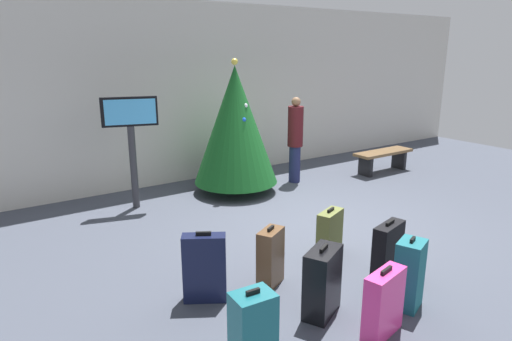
% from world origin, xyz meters
% --- Properties ---
extents(ground_plane, '(16.00, 16.00, 0.00)m').
position_xyz_m(ground_plane, '(0.00, 0.00, 0.00)').
color(ground_plane, '#424754').
extents(back_wall, '(16.00, 0.20, 3.57)m').
position_xyz_m(back_wall, '(0.00, 3.53, 1.79)').
color(back_wall, beige).
rests_on(back_wall, ground_plane).
extents(holiday_tree, '(1.58, 1.58, 2.50)m').
position_xyz_m(holiday_tree, '(-0.22, 2.19, 1.29)').
color(holiday_tree, '#4C3319').
rests_on(holiday_tree, ground_plane).
extents(flight_info_kiosk, '(0.90, 0.32, 1.90)m').
position_xyz_m(flight_info_kiosk, '(-2.12, 2.40, 1.33)').
color(flight_info_kiosk, '#333338').
rests_on(flight_info_kiosk, ground_plane).
extents(waiting_bench, '(1.47, 0.44, 0.48)m').
position_xyz_m(waiting_bench, '(3.23, 1.58, 0.36)').
color(waiting_bench, brown).
rests_on(waiting_bench, ground_plane).
extents(traveller_0, '(0.39, 0.39, 1.74)m').
position_xyz_m(traveller_0, '(1.13, 2.08, 0.92)').
color(traveller_0, '#1E234C').
rests_on(traveller_0, ground_plane).
extents(suitcase_0, '(0.41, 0.34, 0.71)m').
position_xyz_m(suitcase_0, '(-1.71, -1.02, 0.34)').
color(suitcase_0, brown).
rests_on(suitcase_0, ground_plane).
extents(suitcase_1, '(0.48, 0.34, 0.63)m').
position_xyz_m(suitcase_1, '(-0.57, -0.78, 0.29)').
color(suitcase_1, '#59602D').
rests_on(suitcase_1, ground_plane).
extents(suitcase_2, '(0.37, 0.29, 0.74)m').
position_xyz_m(suitcase_2, '(-2.66, -2.08, 0.35)').
color(suitcase_2, '#19606B').
rests_on(suitcase_2, ground_plane).
extents(suitcase_3, '(0.49, 0.39, 0.80)m').
position_xyz_m(suitcase_3, '(-2.50, -0.90, 0.38)').
color(suitcase_3, '#141938').
rests_on(suitcase_3, ground_plane).
extents(suitcase_4, '(0.39, 0.35, 0.79)m').
position_xyz_m(suitcase_4, '(-0.79, -2.21, 0.37)').
color(suitcase_4, '#19606B').
rests_on(suitcase_4, ground_plane).
extents(suitcase_5, '(0.53, 0.30, 0.71)m').
position_xyz_m(suitcase_5, '(-0.46, -1.65, 0.34)').
color(suitcase_5, black).
rests_on(suitcase_5, ground_plane).
extents(suitcase_6, '(0.54, 0.44, 0.75)m').
position_xyz_m(suitcase_6, '(-1.63, -1.80, 0.36)').
color(suitcase_6, black).
rests_on(suitcase_6, ground_plane).
extents(suitcase_7, '(0.52, 0.28, 0.69)m').
position_xyz_m(suitcase_7, '(-1.38, -2.38, 0.33)').
color(suitcase_7, '#E5388C').
rests_on(suitcase_7, ground_plane).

